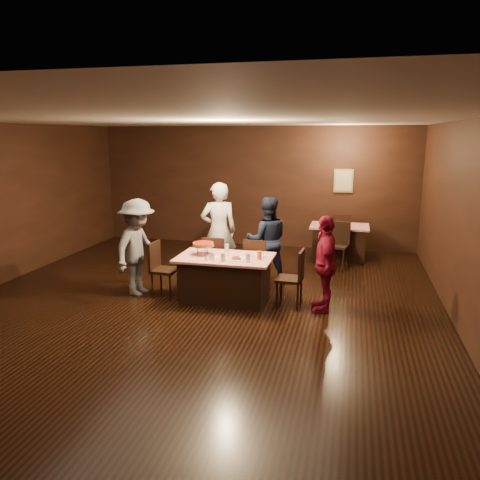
# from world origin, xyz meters

# --- Properties ---
(room) EXTENTS (10.00, 10.04, 3.02)m
(room) POSITION_xyz_m (0.00, 0.01, 2.14)
(room) COLOR black
(room) RESTS_ON ground
(main_table) EXTENTS (1.60, 1.00, 0.77)m
(main_table) POSITION_xyz_m (0.39, 0.78, 0.39)
(main_table) COLOR red
(main_table) RESTS_ON ground
(back_table) EXTENTS (1.30, 0.90, 0.77)m
(back_table) POSITION_xyz_m (2.18, 4.08, 0.39)
(back_table) COLOR #A40A14
(back_table) RESTS_ON ground
(chair_far_left) EXTENTS (0.45, 0.45, 0.95)m
(chair_far_left) POSITION_xyz_m (-0.01, 1.53, 0.47)
(chair_far_left) COLOR black
(chair_far_left) RESTS_ON ground
(chair_far_right) EXTENTS (0.45, 0.45, 0.95)m
(chair_far_right) POSITION_xyz_m (0.79, 1.53, 0.47)
(chair_far_right) COLOR black
(chair_far_right) RESTS_ON ground
(chair_end_left) EXTENTS (0.44, 0.44, 0.95)m
(chair_end_left) POSITION_xyz_m (-0.71, 0.78, 0.47)
(chair_end_left) COLOR black
(chair_end_left) RESTS_ON ground
(chair_end_right) EXTENTS (0.44, 0.44, 0.95)m
(chair_end_right) POSITION_xyz_m (1.49, 0.78, 0.47)
(chair_end_right) COLOR black
(chair_end_right) RESTS_ON ground
(chair_back_near) EXTENTS (0.50, 0.50, 0.95)m
(chair_back_near) POSITION_xyz_m (2.18, 3.38, 0.47)
(chair_back_near) COLOR black
(chair_back_near) RESTS_ON ground
(chair_back_far) EXTENTS (0.51, 0.51, 0.95)m
(chair_back_far) POSITION_xyz_m (2.18, 4.68, 0.47)
(chair_back_far) COLOR black
(chair_back_far) RESTS_ON ground
(diner_white_jacket) EXTENTS (0.82, 0.70, 1.90)m
(diner_white_jacket) POSITION_xyz_m (-0.06, 1.97, 0.95)
(diner_white_jacket) COLOR beige
(diner_white_jacket) RESTS_ON ground
(diner_navy_hoodie) EXTENTS (0.94, 0.82, 1.65)m
(diner_navy_hoodie) POSITION_xyz_m (0.89, 1.96, 0.83)
(diner_navy_hoodie) COLOR black
(diner_navy_hoodie) RESTS_ON ground
(diner_grey_knit) EXTENTS (0.81, 1.19, 1.70)m
(diner_grey_knit) POSITION_xyz_m (-1.18, 0.73, 0.85)
(diner_grey_knit) COLOR slate
(diner_grey_knit) RESTS_ON ground
(diner_red_shirt) EXTENTS (0.50, 0.96, 1.56)m
(diner_red_shirt) POSITION_xyz_m (2.06, 0.69, 0.78)
(diner_red_shirt) COLOR maroon
(diner_red_shirt) RESTS_ON ground
(pizza_stand) EXTENTS (0.38, 0.38, 0.22)m
(pizza_stand) POSITION_xyz_m (-0.01, 0.83, 0.95)
(pizza_stand) COLOR black
(pizza_stand) RESTS_ON main_table
(plate_with_slice) EXTENTS (0.25, 0.25, 0.06)m
(plate_with_slice) POSITION_xyz_m (0.64, 0.60, 0.80)
(plate_with_slice) COLOR white
(plate_with_slice) RESTS_ON main_table
(plate_empty) EXTENTS (0.25, 0.25, 0.01)m
(plate_empty) POSITION_xyz_m (0.94, 0.93, 0.78)
(plate_empty) COLOR white
(plate_empty) RESTS_ON main_table
(glass_front_left) EXTENTS (0.08, 0.08, 0.14)m
(glass_front_left) POSITION_xyz_m (0.44, 0.48, 0.84)
(glass_front_left) COLOR silver
(glass_front_left) RESTS_ON main_table
(glass_front_right) EXTENTS (0.08, 0.08, 0.14)m
(glass_front_right) POSITION_xyz_m (0.84, 0.53, 0.84)
(glass_front_right) COLOR silver
(glass_front_right) RESTS_ON main_table
(glass_amber) EXTENTS (0.08, 0.08, 0.14)m
(glass_amber) POSITION_xyz_m (0.99, 0.73, 0.84)
(glass_amber) COLOR #BF7F26
(glass_amber) RESTS_ON main_table
(glass_back) EXTENTS (0.08, 0.08, 0.14)m
(glass_back) POSITION_xyz_m (0.34, 1.08, 0.84)
(glass_back) COLOR silver
(glass_back) RESTS_ON main_table
(condiments) EXTENTS (0.17, 0.10, 0.09)m
(condiments) POSITION_xyz_m (0.21, 0.50, 0.82)
(condiments) COLOR silver
(condiments) RESTS_ON main_table
(napkin_center) EXTENTS (0.19, 0.19, 0.01)m
(napkin_center) POSITION_xyz_m (0.69, 0.78, 0.77)
(napkin_center) COLOR white
(napkin_center) RESTS_ON main_table
(napkin_left) EXTENTS (0.21, 0.21, 0.01)m
(napkin_left) POSITION_xyz_m (0.24, 0.73, 0.77)
(napkin_left) COLOR white
(napkin_left) RESTS_ON main_table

